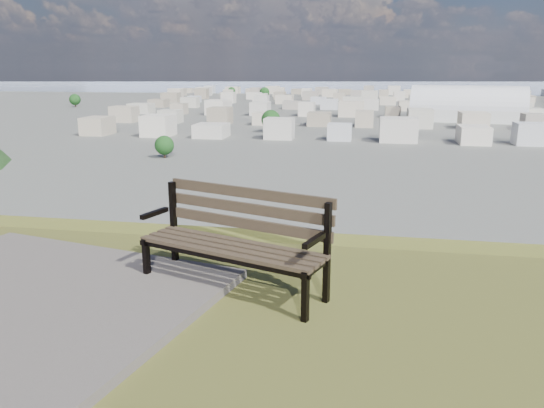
# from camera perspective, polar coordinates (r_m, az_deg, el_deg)

# --- Properties ---
(park_bench) EXTENTS (1.79, 1.07, 0.89)m
(park_bench) POSITION_cam_1_polar(r_m,az_deg,el_deg) (4.71, -3.79, -3.33)
(park_bench) COLOR #413526
(park_bench) RESTS_ON hilltop_mesa
(arena) EXTENTS (58.40, 31.66, 23.42)m
(arena) POSITION_cam_1_polar(r_m,az_deg,el_deg) (292.70, 20.21, 9.46)
(arena) COLOR silver
(arena) RESTS_ON ground
(city_blocks) EXTENTS (395.00, 361.00, 7.00)m
(city_blocks) POSITION_cam_1_polar(r_m,az_deg,el_deg) (396.81, 10.38, 10.91)
(city_blocks) COLOR silver
(city_blocks) RESTS_ON ground
(city_trees) EXTENTS (406.52, 387.20, 9.98)m
(city_trees) POSITION_cam_1_polar(r_m,az_deg,el_deg) (322.60, 5.55, 10.53)
(city_trees) COLOR #35251A
(city_trees) RESTS_ON ground
(bay_water) EXTENTS (2400.00, 700.00, 0.12)m
(bay_water) POSITION_cam_1_polar(r_m,az_deg,el_deg) (902.07, 10.54, 12.58)
(bay_water) COLOR #98ABC1
(bay_water) RESTS_ON ground
(far_hills) EXTENTS (2050.00, 340.00, 60.00)m
(far_hills) POSITION_cam_1_polar(r_m,az_deg,el_deg) (1405.96, 8.08, 14.33)
(far_hills) COLOR #848AA4
(far_hills) RESTS_ON ground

